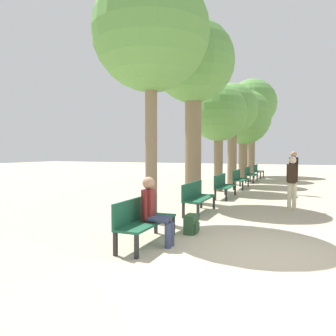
# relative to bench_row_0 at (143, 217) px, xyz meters

# --- Properties ---
(ground_plane) EXTENTS (80.00, 80.00, 0.00)m
(ground_plane) POSITION_rel_bench_row_0_xyz_m (2.18, -0.02, -0.49)
(ground_plane) COLOR #B7A88E
(bench_row_0) EXTENTS (0.48, 1.69, 0.85)m
(bench_row_0) POSITION_rel_bench_row_0_xyz_m (0.00, 0.00, 0.00)
(bench_row_0) COLOR #195138
(bench_row_0) RESTS_ON ground_plane
(bench_row_1) EXTENTS (0.48, 1.69, 0.85)m
(bench_row_1) POSITION_rel_bench_row_0_xyz_m (0.00, 3.31, 0.00)
(bench_row_1) COLOR #195138
(bench_row_1) RESTS_ON ground_plane
(bench_row_2) EXTENTS (0.48, 1.69, 0.85)m
(bench_row_2) POSITION_rel_bench_row_0_xyz_m (0.00, 6.61, 0.00)
(bench_row_2) COLOR #195138
(bench_row_2) RESTS_ON ground_plane
(bench_row_3) EXTENTS (0.48, 1.69, 0.85)m
(bench_row_3) POSITION_rel_bench_row_0_xyz_m (0.00, 9.92, 0.00)
(bench_row_3) COLOR #195138
(bench_row_3) RESTS_ON ground_plane
(bench_row_4) EXTENTS (0.48, 1.69, 0.85)m
(bench_row_4) POSITION_rel_bench_row_0_xyz_m (0.00, 13.23, 0.00)
(bench_row_4) COLOR #195138
(bench_row_4) RESTS_ON ground_plane
(bench_row_5) EXTENTS (0.48, 1.69, 0.85)m
(bench_row_5) POSITION_rel_bench_row_0_xyz_m (0.00, 16.53, 0.00)
(bench_row_5) COLOR #195138
(bench_row_5) RESTS_ON ground_plane
(tree_row_0) EXTENTS (2.79, 2.79, 5.92)m
(tree_row_0) POSITION_rel_bench_row_0_xyz_m (-0.66, 1.77, 4.00)
(tree_row_0) COLOR #7A664C
(tree_row_0) RESTS_ON ground_plane
(tree_row_1) EXTENTS (2.70, 2.70, 6.02)m
(tree_row_1) POSITION_rel_bench_row_0_xyz_m (-0.66, 5.01, 4.03)
(tree_row_1) COLOR #7A664C
(tree_row_1) RESTS_ON ground_plane
(tree_row_2) EXTENTS (2.43, 2.43, 4.59)m
(tree_row_2) POSITION_rel_bench_row_0_xyz_m (-0.66, 8.54, 2.82)
(tree_row_2) COLOR #7A664C
(tree_row_2) RESTS_ON ground_plane
(tree_row_3) EXTENTS (2.59, 2.59, 5.19)m
(tree_row_3) POSITION_rel_bench_row_0_xyz_m (-0.66, 11.49, 3.31)
(tree_row_3) COLOR #7A664C
(tree_row_3) RESTS_ON ground_plane
(tree_row_4) EXTENTS (3.32, 3.32, 5.45)m
(tree_row_4) POSITION_rel_bench_row_0_xyz_m (-0.66, 14.83, 3.25)
(tree_row_4) COLOR #7A664C
(tree_row_4) RESTS_ON ground_plane
(tree_row_5) EXTENTS (3.43, 3.43, 6.77)m
(tree_row_5) POSITION_rel_bench_row_0_xyz_m (-0.66, 18.25, 4.49)
(tree_row_5) COLOR #7A664C
(tree_row_5) RESTS_ON ground_plane
(person_seated) EXTENTS (0.59, 0.33, 1.25)m
(person_seated) POSITION_rel_bench_row_0_xyz_m (0.23, -0.00, 0.17)
(person_seated) COLOR #384260
(person_seated) RESTS_ON ground_plane
(backpack) EXTENTS (0.25, 0.37, 0.40)m
(backpack) POSITION_rel_bench_row_0_xyz_m (0.59, 1.07, -0.30)
(backpack) COLOR #284C2D
(backpack) RESTS_ON ground_plane
(pedestrian_near) EXTENTS (0.35, 0.24, 1.72)m
(pedestrian_near) POSITION_rel_bench_row_0_xyz_m (2.38, 8.43, 0.49)
(pedestrian_near) COLOR beige
(pedestrian_near) RESTS_ON ground_plane
(pedestrian_mid) EXTENTS (0.32, 0.21, 1.56)m
(pedestrian_mid) POSITION_rel_bench_row_0_xyz_m (2.44, 4.82, 0.40)
(pedestrian_mid) COLOR beige
(pedestrian_mid) RESTS_ON ground_plane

